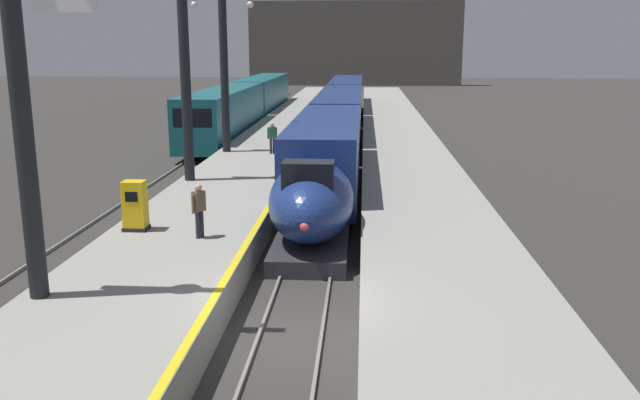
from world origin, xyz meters
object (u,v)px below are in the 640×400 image
object	(u,v)px
rolling_suitcase	(290,150)
ticket_machine_yellow	(135,207)
passenger_near_edge	(272,136)
station_column_far	(224,54)
passenger_mid_platform	(199,206)
highspeed_train_main	(339,118)
station_column_near	(20,70)
station_column_mid	(184,44)
regional_train_adjacent	(247,102)

from	to	relation	value
rolling_suitcase	ticket_machine_yellow	size ratio (longest dim) A/B	0.61
passenger_near_edge	rolling_suitcase	world-z (taller)	passenger_near_edge
station_column_far	passenger_mid_platform	size ratio (longest dim) A/B	5.21
highspeed_train_main	ticket_machine_yellow	size ratio (longest dim) A/B	34.88
highspeed_train_main	station_column_far	xyz separation A→B (m)	(-5.90, -9.48, 4.41)
station_column_near	station_column_mid	bearing A→B (deg)	90.24
passenger_near_edge	passenger_mid_platform	size ratio (longest dim) A/B	1.00
regional_train_adjacent	station_column_near	xyz separation A→B (m)	(2.26, -41.45, 4.18)
station_column_far	station_column_mid	bearing A→B (deg)	-90.00
station_column_near	passenger_near_edge	size ratio (longest dim) A/B	5.04
regional_train_adjacent	station_column_far	size ratio (longest dim) A/B	4.15
station_column_near	passenger_mid_platform	bearing A→B (deg)	63.57
passenger_near_edge	rolling_suitcase	bearing A→B (deg)	-23.71
passenger_mid_platform	ticket_machine_yellow	bearing A→B (deg)	161.87
station_column_near	passenger_mid_platform	size ratio (longest dim) A/B	5.04
rolling_suitcase	station_column_far	bearing A→B (deg)	164.09
passenger_mid_platform	rolling_suitcase	bearing A→B (deg)	86.20
passenger_near_edge	rolling_suitcase	size ratio (longest dim) A/B	1.72
regional_train_adjacent	rolling_suitcase	xyz separation A→B (m)	(5.85, -20.47, -0.77)
highspeed_train_main	station_column_near	bearing A→B (deg)	-100.50
regional_train_adjacent	ticket_machine_yellow	world-z (taller)	regional_train_adjacent
regional_train_adjacent	station_column_mid	xyz separation A→B (m)	(2.20, -27.48, 4.76)
highspeed_train_main	rolling_suitcase	distance (m)	10.77
passenger_near_edge	highspeed_train_main	bearing A→B (deg)	72.08
station_column_far	passenger_mid_platform	distance (m)	17.65
passenger_near_edge	station_column_mid	bearing A→B (deg)	-109.49
station_column_mid	passenger_near_edge	xyz separation A→B (m)	(2.64, 7.46, -4.85)
station_column_mid	station_column_near	bearing A→B (deg)	-89.76
passenger_mid_platform	station_column_near	bearing A→B (deg)	-116.43
station_column_near	station_column_far	distance (m)	22.02
highspeed_train_main	rolling_suitcase	world-z (taller)	highspeed_train_main
station_column_near	ticket_machine_yellow	size ratio (longest dim) A/B	5.32
station_column_near	passenger_near_edge	bearing A→B (deg)	83.13
regional_train_adjacent	passenger_near_edge	bearing A→B (deg)	-76.41
station_column_near	rolling_suitcase	xyz separation A→B (m)	(3.60, 20.98, -4.96)
passenger_mid_platform	station_column_mid	bearing A→B (deg)	106.39
highspeed_train_main	station_column_far	bearing A→B (deg)	-121.90
station_column_mid	passenger_mid_platform	world-z (taller)	station_column_mid
station_column_near	passenger_near_edge	distance (m)	22.00
rolling_suitcase	ticket_machine_yellow	world-z (taller)	ticket_machine_yellow
station_column_mid	rolling_suitcase	world-z (taller)	station_column_mid
highspeed_train_main	ticket_machine_yellow	distance (m)	26.24
highspeed_train_main	station_column_far	size ratio (longest dim) A/B	6.34
passenger_near_edge	ticket_machine_yellow	distance (m)	15.74
highspeed_train_main	regional_train_adjacent	distance (m)	12.83
station_column_near	station_column_far	bearing A→B (deg)	90.15
regional_train_adjacent	rolling_suitcase	distance (m)	21.30
station_column_mid	rolling_suitcase	distance (m)	9.65
highspeed_train_main	rolling_suitcase	xyz separation A→B (m)	(-2.25, -10.52, -0.61)
station_column_far	passenger_near_edge	bearing A→B (deg)	-12.73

